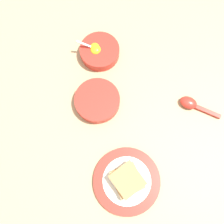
# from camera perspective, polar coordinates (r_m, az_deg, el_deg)

# --- Properties ---
(ground_plane) EXTENTS (3.00, 3.00, 0.00)m
(ground_plane) POSITION_cam_1_polar(r_m,az_deg,el_deg) (0.90, 4.55, -1.34)
(ground_plane) COLOR tan
(egg_bowl) EXTENTS (0.14, 0.15, 0.07)m
(egg_bowl) POSITION_cam_1_polar(r_m,az_deg,el_deg) (0.97, -2.74, 13.06)
(egg_bowl) COLOR red
(egg_bowl) RESTS_ON ground_plane
(toast_plate) EXTENTS (0.22, 0.22, 0.01)m
(toast_plate) POSITION_cam_1_polar(r_m,az_deg,el_deg) (0.87, 3.04, -14.74)
(toast_plate) COLOR red
(toast_plate) RESTS_ON ground_plane
(toast_sandwich) EXTENTS (0.12, 0.12, 0.04)m
(toast_sandwich) POSITION_cam_1_polar(r_m,az_deg,el_deg) (0.84, 3.11, -14.53)
(toast_sandwich) COLOR tan
(toast_sandwich) RESTS_ON toast_plate
(soup_spoon) EXTENTS (0.07, 0.15, 0.03)m
(soup_spoon) POSITION_cam_1_polar(r_m,az_deg,el_deg) (0.94, 17.01, 1.62)
(soup_spoon) COLOR red
(soup_spoon) RESTS_ON ground_plane
(congee_bowl) EXTENTS (0.16, 0.16, 0.04)m
(congee_bowl) POSITION_cam_1_polar(r_m,az_deg,el_deg) (0.90, -3.21, 2.49)
(congee_bowl) COLOR red
(congee_bowl) RESTS_ON ground_plane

